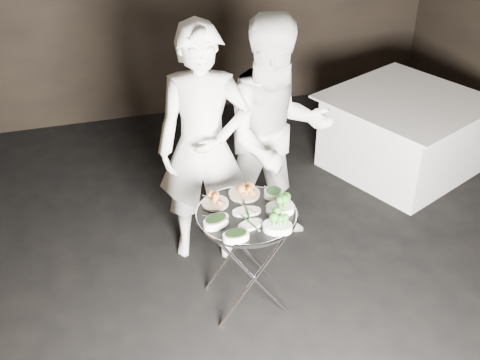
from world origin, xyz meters
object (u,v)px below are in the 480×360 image
object	(u,v)px
serving_tray	(246,215)
dining_table	(403,134)
tray_stand	(246,255)
waiter_right	(276,136)
waiter_left	(204,148)

from	to	relation	value
serving_tray	dining_table	world-z (taller)	serving_tray
serving_tray	tray_stand	bearing A→B (deg)	90.00
waiter_right	dining_table	distance (m)	1.78
waiter_left	dining_table	size ratio (longest dim) A/B	1.43
tray_stand	dining_table	xyz separation A→B (m)	(2.00, 1.37, -0.05)
tray_stand	waiter_right	size ratio (longest dim) A/B	0.41
waiter_left	waiter_right	size ratio (longest dim) A/B	1.00
waiter_left	waiter_right	distance (m)	0.57
serving_tray	dining_table	distance (m)	2.45
waiter_right	dining_table	size ratio (longest dim) A/B	1.43
tray_stand	dining_table	world-z (taller)	tray_stand
serving_tray	waiter_left	distance (m)	0.70
serving_tray	dining_table	xyz separation A→B (m)	(2.00, 1.37, -0.39)
serving_tray	waiter_right	distance (m)	0.84
tray_stand	dining_table	size ratio (longest dim) A/B	0.58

